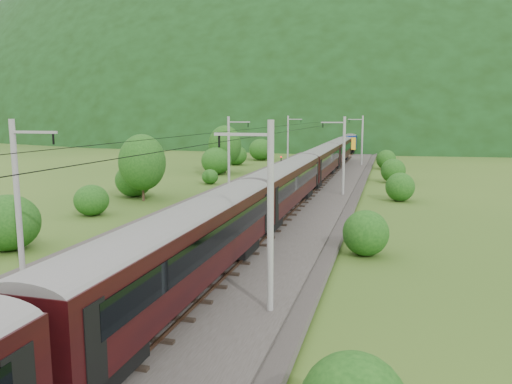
# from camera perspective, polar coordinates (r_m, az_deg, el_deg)

# --- Properties ---
(ground) EXTENTS (600.00, 600.00, 0.00)m
(ground) POSITION_cam_1_polar(r_m,az_deg,el_deg) (23.98, -13.29, -12.17)
(ground) COLOR #2B4816
(ground) RESTS_ON ground
(railbed) EXTENTS (14.00, 220.00, 0.30)m
(railbed) POSITION_cam_1_polar(r_m,az_deg,el_deg) (32.62, -4.89, -6.02)
(railbed) COLOR #38332D
(railbed) RESTS_ON ground
(track_left) EXTENTS (2.40, 220.00, 0.27)m
(track_left) POSITION_cam_1_polar(r_m,az_deg,el_deg) (33.44, -8.77, -5.33)
(track_left) COLOR brown
(track_left) RESTS_ON railbed
(track_right) EXTENTS (2.40, 220.00, 0.27)m
(track_right) POSITION_cam_1_polar(r_m,az_deg,el_deg) (31.84, -0.81, -5.95)
(track_right) COLOR brown
(track_right) RESTS_ON railbed
(catenary_left) EXTENTS (2.54, 192.28, 8.00)m
(catenary_left) POSITION_cam_1_polar(r_m,az_deg,el_deg) (54.47, -3.06, 4.63)
(catenary_left) COLOR gray
(catenary_left) RESTS_ON railbed
(catenary_right) EXTENTS (2.54, 192.28, 8.00)m
(catenary_right) POSITION_cam_1_polar(r_m,az_deg,el_deg) (51.96, 9.91, 4.31)
(catenary_right) COLOR gray
(catenary_right) RESTS_ON railbed
(overhead_wires) EXTENTS (4.83, 198.00, 0.03)m
(overhead_wires) POSITION_cam_1_polar(r_m,az_deg,el_deg) (31.56, -5.05, 6.27)
(overhead_wires) COLOR black
(overhead_wires) RESTS_ON ground
(mountain_main) EXTENTS (504.00, 360.00, 244.00)m
(mountain_main) POSITION_cam_1_polar(r_m,az_deg,el_deg) (279.92, 13.07, 6.89)
(mountain_main) COLOR black
(mountain_main) RESTS_ON ground
(mountain_ridge) EXTENTS (336.00, 280.00, 132.00)m
(mountain_ridge) POSITION_cam_1_polar(r_m,az_deg,el_deg) (345.46, -7.11, 7.38)
(mountain_ridge) COLOR black
(mountain_ridge) RESTS_ON ground
(train) EXTENTS (2.77, 152.94, 4.81)m
(train) POSITION_cam_1_polar(r_m,az_deg,el_deg) (41.57, 3.29, 1.67)
(train) COLOR black
(train) RESTS_ON ground
(hazard_post_near) EXTENTS (0.15, 0.15, 1.38)m
(hazard_post_near) POSITION_cam_1_polar(r_m,az_deg,el_deg) (62.07, 4.36, 1.88)
(hazard_post_near) COLOR red
(hazard_post_near) RESTS_ON railbed
(hazard_post_far) EXTENTS (0.18, 0.18, 1.71)m
(hazard_post_far) POSITION_cam_1_polar(r_m,az_deg,el_deg) (54.47, 3.81, 1.08)
(hazard_post_far) COLOR red
(hazard_post_far) RESTS_ON railbed
(signal) EXTENTS (0.24, 0.24, 2.20)m
(signal) POSITION_cam_1_polar(r_m,az_deg,el_deg) (73.08, 2.89, 3.42)
(signal) COLOR black
(signal) RESTS_ON railbed
(vegetation_left) EXTENTS (10.01, 145.51, 6.93)m
(vegetation_left) POSITION_cam_1_polar(r_m,az_deg,el_deg) (53.94, -11.34, 2.28)
(vegetation_left) COLOR #174311
(vegetation_left) RESTS_ON ground
(vegetation_right) EXTENTS (6.89, 100.25, 2.75)m
(vegetation_right) POSITION_cam_1_polar(r_m,az_deg,el_deg) (43.90, 14.99, -0.94)
(vegetation_right) COLOR #174311
(vegetation_right) RESTS_ON ground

